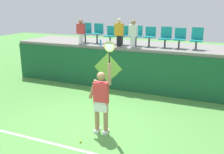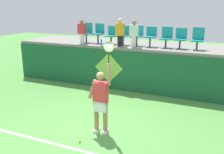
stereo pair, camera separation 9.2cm
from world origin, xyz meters
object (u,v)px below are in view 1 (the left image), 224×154
Objects in this scene: stadium_chair_4 at (137,34)px; stadium_chair_6 at (166,36)px; spectator_1 at (119,32)px; spectator_2 at (133,33)px; tennis_ball at (81,141)px; stadium_chair_0 at (86,32)px; stadium_chair_5 at (150,35)px; water_bottle at (101,43)px; stadium_chair_7 at (180,37)px; stadium_chair_1 at (98,32)px; stadium_chair_2 at (111,34)px; stadium_chair_3 at (123,34)px; stadium_chair_8 at (197,38)px; tennis_player at (101,99)px; spectator_0 at (81,31)px.

stadium_chair_6 is (1.23, 0.01, -0.03)m from stadium_chair_4.
spectator_1 is 1.04× the size of spectator_2.
stadium_chair_0 is at bearing 117.05° from tennis_ball.
water_bottle is at bearing -159.53° from stadium_chair_5.
stadium_chair_0 is 2.42m from stadium_chair_4.
stadium_chair_7 is (1.78, 0.00, -0.04)m from stadium_chair_4.
spectator_1 reaches higher than stadium_chair_5.
stadium_chair_2 is (0.64, -0.00, -0.07)m from stadium_chair_1.
stadium_chair_3 is at bearing -179.85° from stadium_chair_7.
stadium_chair_5 is at bearing -179.64° from stadium_chair_8.
stadium_chair_7 is at bearing 12.98° from water_bottle.
stadium_chair_3 is 1.84m from stadium_chair_6.
stadium_chair_3 is at bearing -0.30° from stadium_chair_0.
tennis_player is at bearing -98.81° from stadium_chair_6.
spectator_2 reaches higher than stadium_chair_7.
stadium_chair_6 is at bearing 79.58° from tennis_ball.
stadium_chair_2 is (0.15, 0.72, 0.29)m from water_bottle.
spectator_0 is (-3.65, -0.46, 0.11)m from stadium_chair_6.
spectator_0 is (-0.60, -0.45, 0.06)m from stadium_chair_1.
spectator_2 reaches higher than stadium_chair_0.
stadium_chair_1 is 1.05× the size of stadium_chair_6.
stadium_chair_7 is at bearing 0.15° from stadium_chair_3.
spectator_1 is (-0.61, -0.44, 0.12)m from stadium_chair_4.
stadium_chair_6 is (1.84, 0.01, -0.02)m from stadium_chair_3.
stadium_chair_8 is at bearing 0.09° from stadium_chair_1.
stadium_chair_8 reaches higher than water_bottle.
stadium_chair_0 is 4.20m from stadium_chair_7.
water_bottle is 0.33× the size of stadium_chair_4.
stadium_chair_0 is at bearing 169.42° from spectator_2.
tennis_ball is 5.33m from spectator_2.
water_bottle is at bearing -169.11° from stadium_chair_8.
spectator_0 is at bearing 119.21° from tennis_ball.
stadium_chair_0 reaches higher than water_bottle.
stadium_chair_8 is (2.17, 5.25, 2.18)m from tennis_ball.
stadium_chair_5 reaches higher than stadium_chair_7.
stadium_chair_2 is at bearing 179.88° from stadium_chair_5.
spectator_0 is at bearing 166.13° from water_bottle.
spectator_0 reaches higher than stadium_chair_7.
tennis_ball is 5.69m from stadium_chair_5.
stadium_chair_1 reaches higher than tennis_player.
tennis_ball is 0.08× the size of stadium_chair_4.
tennis_ball is at bearing -87.14° from stadium_chair_4.
spectator_1 reaches higher than stadium_chair_0.
spectator_0 is (-2.68, 4.79, 2.29)m from tennis_ball.
stadium_chair_1 reaches higher than water_bottle.
water_bottle is at bearing -13.87° from spectator_0.
tennis_player is 3.24× the size of stadium_chair_7.
stadium_chair_1 reaches higher than stadium_chair_6.
tennis_player is 3.13× the size of stadium_chair_6.
stadium_chair_4 is at bearing 28.22° from water_bottle.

